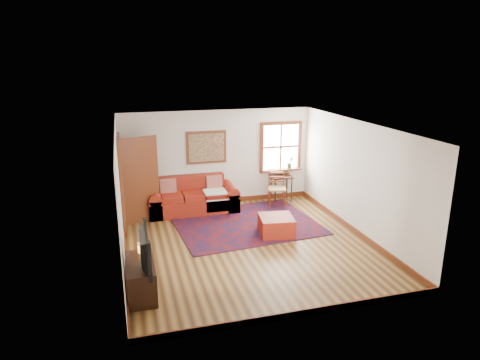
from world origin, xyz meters
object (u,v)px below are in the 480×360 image
object	(u,v)px
side_table	(281,180)
red_ottoman	(276,226)
red_leather_sofa	(193,200)
ladder_back_chair	(277,187)
media_cabinet	(141,278)

from	to	relation	value
side_table	red_ottoman	bearing A→B (deg)	-113.37
red_leather_sofa	red_ottoman	xyz separation A→B (m)	(1.52, -2.00, -0.08)
ladder_back_chair	media_cabinet	size ratio (longest dim) A/B	0.91
red_leather_sofa	ladder_back_chair	bearing A→B (deg)	-3.88
red_leather_sofa	ladder_back_chair	world-z (taller)	ladder_back_chair
ladder_back_chair	media_cabinet	world-z (taller)	ladder_back_chair
red_ottoman	ladder_back_chair	bearing A→B (deg)	78.01
side_table	media_cabinet	bearing A→B (deg)	-135.21
ladder_back_chair	media_cabinet	xyz separation A→B (m)	(-3.70, -3.58, -0.23)
side_table	media_cabinet	world-z (taller)	side_table
media_cabinet	red_leather_sofa	bearing A→B (deg)	68.17
red_leather_sofa	side_table	size ratio (longest dim) A/B	3.27
ladder_back_chair	side_table	bearing A→B (deg)	53.39
red_leather_sofa	side_table	distance (m)	2.50
side_table	red_leather_sofa	bearing A→B (deg)	-175.05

